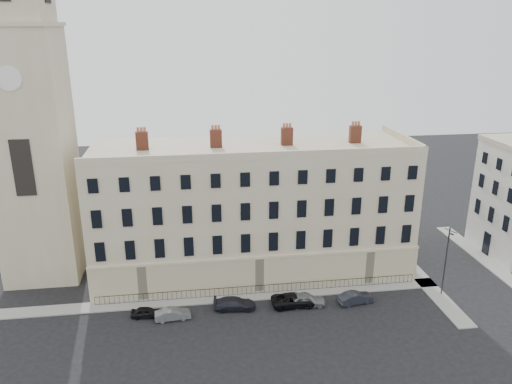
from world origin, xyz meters
TOP-DOWN VIEW (x-y plane):
  - ground at (0.00, 0.00)m, footprint 160.00×160.00m
  - terrace at (-5.97, 11.97)m, footprint 36.22×12.22m
  - church_tower at (-30.00, 14.00)m, footprint 8.00×8.13m
  - pavement_terrace at (-10.00, 5.00)m, footprint 48.00×2.00m
  - pavement_east_return at (13.00, 8.00)m, footprint 2.00×24.00m
  - pavement_adjacent at (23.00, 10.00)m, footprint 2.00×20.00m
  - railings at (-6.00, 5.40)m, footprint 35.00×0.04m
  - car_a at (-17.99, 2.53)m, footprint 3.19×1.49m
  - car_b at (-15.38, 1.74)m, footprint 3.63×1.53m
  - car_c at (-9.06, 2.75)m, footprint 4.49×2.17m
  - car_d at (-2.83, 2.55)m, footprint 4.84×2.31m
  - car_e at (-1.61, 2.32)m, footprint 4.10×1.83m
  - car_f at (3.68, 2.08)m, footprint 3.99×1.92m
  - streetlamp at (13.53, 2.38)m, footprint 0.80×1.62m

SIDE VIEW (x-z plane):
  - ground at x=0.00m, z-range 0.00..0.00m
  - pavement_terrace at x=-10.00m, z-range 0.00..0.12m
  - pavement_east_return at x=13.00m, z-range 0.00..0.12m
  - pavement_adjacent at x=23.00m, z-range 0.00..0.12m
  - car_a at x=-17.99m, z-range 0.00..1.06m
  - railings at x=-6.00m, z-range 0.07..1.03m
  - car_b at x=-15.38m, z-range 0.00..1.17m
  - car_c at x=-9.06m, z-range 0.00..1.26m
  - car_f at x=3.68m, z-range 0.00..1.26m
  - car_d at x=-2.83m, z-range 0.00..1.33m
  - car_e at x=-1.61m, z-range 0.00..1.37m
  - streetlamp at x=13.53m, z-range 0.43..8.35m
  - terrace at x=-5.97m, z-range -1.00..16.00m
  - church_tower at x=-30.00m, z-range -3.34..40.66m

